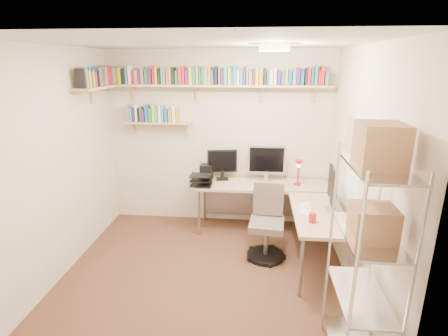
{
  "coord_description": "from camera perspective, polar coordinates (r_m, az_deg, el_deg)",
  "views": [
    {
      "loc": [
        0.54,
        -3.42,
        2.33
      ],
      "look_at": [
        0.17,
        0.55,
        1.11
      ],
      "focal_mm": 28.0,
      "sensor_mm": 36.0,
      "label": 1
    }
  ],
  "objects": [
    {
      "name": "ground",
      "position": [
        4.18,
        -3.19,
        -16.98
      ],
      "size": [
        3.2,
        3.2,
        0.0
      ],
      "primitive_type": "plane",
      "color": "#4A2B1F",
      "rests_on": "ground"
    },
    {
      "name": "corner_desk",
      "position": [
        4.67,
        6.88,
        -3.61
      ],
      "size": [
        1.88,
        1.8,
        1.22
      ],
      "color": "tan",
      "rests_on": "ground"
    },
    {
      "name": "room_shell",
      "position": [
        3.55,
        -3.52,
        4.22
      ],
      "size": [
        3.24,
        3.04,
        2.52
      ],
      "color": "beige",
      "rests_on": "ground"
    },
    {
      "name": "wire_rack",
      "position": [
        2.63,
        23.1,
        -6.24
      ],
      "size": [
        0.37,
        0.76,
        1.95
      ],
      "rotation": [
        0.0,
        0.0,
        -0.0
      ],
      "color": "silver",
      "rests_on": "ground"
    },
    {
      "name": "wall_shelves",
      "position": [
        4.83,
        -6.5,
        13.25
      ],
      "size": [
        3.12,
        1.09,
        0.8
      ],
      "color": "tan",
      "rests_on": "ground"
    },
    {
      "name": "office_chair",
      "position": [
        4.37,
        7.0,
        -9.53
      ],
      "size": [
        0.48,
        0.49,
        0.92
      ],
      "rotation": [
        0.0,
        0.0,
        -0.09
      ],
      "color": "black",
      "rests_on": "ground"
    }
  ]
}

